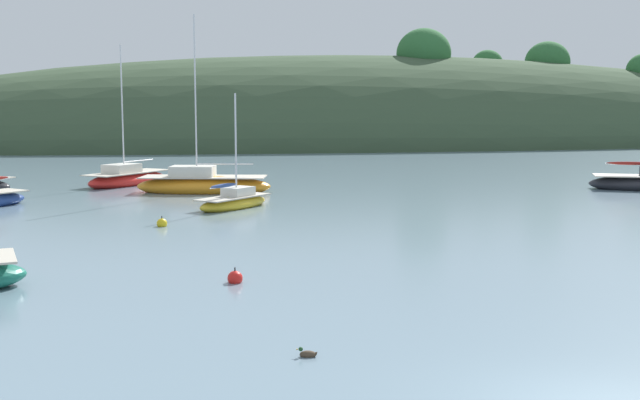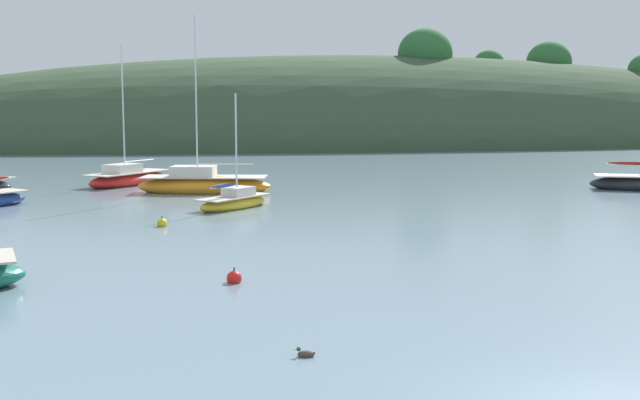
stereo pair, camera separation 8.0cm
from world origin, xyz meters
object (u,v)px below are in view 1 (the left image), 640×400
sailboat_navy_dinghy (234,202)px  duck_lone_left (308,354)px  sailboat_blue_center (203,184)px  mooring_buoy_outer (235,278)px  mooring_buoy_inner (162,223)px  sailboat_cream_ketch (127,179)px

sailboat_navy_dinghy → duck_lone_left: bearing=-92.7°
sailboat_blue_center → mooring_buoy_outer: 24.26m
sailboat_blue_center → sailboat_navy_dinghy: (1.02, -7.62, -0.15)m
mooring_buoy_inner → duck_lone_left: mooring_buoy_inner is taller
mooring_buoy_inner → mooring_buoy_outer: same height
sailboat_blue_center → mooring_buoy_outer: size_ratio=19.79×
mooring_buoy_inner → mooring_buoy_outer: (1.85, -11.22, 0.00)m
sailboat_cream_ketch → sailboat_navy_dinghy: bearing=-67.4°
sailboat_navy_dinghy → sailboat_cream_ketch: bearing=112.6°
mooring_buoy_inner → sailboat_cream_ketch: bearing=95.7°
sailboat_blue_center → duck_lone_left: sailboat_blue_center is taller
mooring_buoy_outer → sailboat_cream_ketch: bearing=97.1°
sailboat_navy_dinghy → duck_lone_left: sailboat_navy_dinghy is taller
sailboat_cream_ketch → mooring_buoy_inner: 18.70m
sailboat_blue_center → mooring_buoy_inner: 13.29m
sailboat_blue_center → mooring_buoy_outer: bearing=-91.9°
sailboat_cream_ketch → mooring_buoy_outer: size_ratio=17.23×
sailboat_navy_dinghy → mooring_buoy_inner: 6.51m
sailboat_cream_ketch → duck_lone_left: size_ratio=21.96×
sailboat_blue_center → duck_lone_left: size_ratio=25.22×
sailboat_blue_center → sailboat_cream_ketch: bearing=128.8°
sailboat_blue_center → duck_lone_left: bearing=-90.2°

